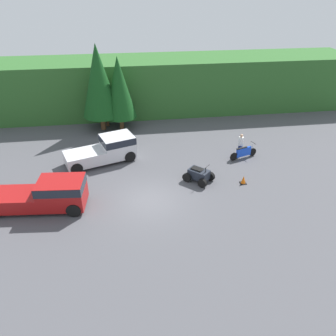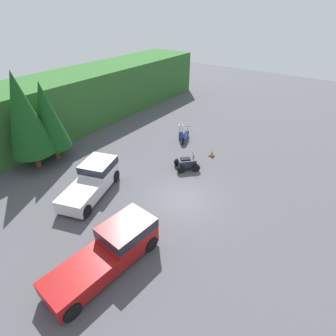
# 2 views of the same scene
# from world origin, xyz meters

# --- Properties ---
(ground_plane) EXTENTS (80.00, 80.00, 0.00)m
(ground_plane) POSITION_xyz_m (0.00, 0.00, 0.00)
(ground_plane) COLOR #4C4C51
(hillside_backdrop) EXTENTS (44.00, 6.00, 5.13)m
(hillside_backdrop) POSITION_xyz_m (0.00, 16.00, 2.57)
(hillside_backdrop) COLOR #2D6028
(hillside_backdrop) RESTS_ON ground_plane
(tree_left) EXTENTS (3.25, 3.25, 7.39)m
(tree_left) POSITION_xyz_m (-3.09, 11.54, 4.34)
(tree_left) COLOR brown
(tree_left) RESTS_ON ground_plane
(tree_mid_left) EXTENTS (1.96, 1.96, 4.45)m
(tree_mid_left) POSITION_xyz_m (-2.72, 12.26, 2.62)
(tree_mid_left) COLOR brown
(tree_mid_left) RESTS_ON ground_plane
(tree_mid_right) EXTENTS (2.79, 2.79, 6.34)m
(tree_mid_right) POSITION_xyz_m (-1.45, 11.44, 3.73)
(tree_mid_right) COLOR brown
(tree_mid_right) RESTS_ON ground_plane
(pickup_truck_red) EXTENTS (5.92, 2.51, 1.85)m
(pickup_truck_red) POSITION_xyz_m (-6.03, 0.14, 0.97)
(pickup_truck_red) COLOR maroon
(pickup_truck_red) RESTS_ON ground_plane
(pickup_truck_second) EXTENTS (5.37, 3.44, 1.85)m
(pickup_truck_second) POSITION_xyz_m (-2.62, 5.49, 0.97)
(pickup_truck_second) COLOR silver
(pickup_truck_second) RESTS_ON ground_plane
(dirt_bike) EXTENTS (2.27, 0.95, 1.12)m
(dirt_bike) POSITION_xyz_m (7.50, 4.47, 0.46)
(dirt_bike) COLOR black
(dirt_bike) RESTS_ON ground_plane
(quad_atv) EXTENTS (2.17, 2.15, 1.21)m
(quad_atv) POSITION_xyz_m (3.45, 1.79, 0.47)
(quad_atv) COLOR black
(quad_atv) RESTS_ON ground_plane
(rider_person) EXTENTS (0.47, 0.47, 1.79)m
(rider_person) POSITION_xyz_m (7.36, 4.89, 0.97)
(rider_person) COLOR navy
(rider_person) RESTS_ON ground_plane
(traffic_cone) EXTENTS (0.42, 0.42, 0.55)m
(traffic_cone) POSITION_xyz_m (6.32, 1.07, 0.25)
(traffic_cone) COLOR black
(traffic_cone) RESTS_ON ground_plane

